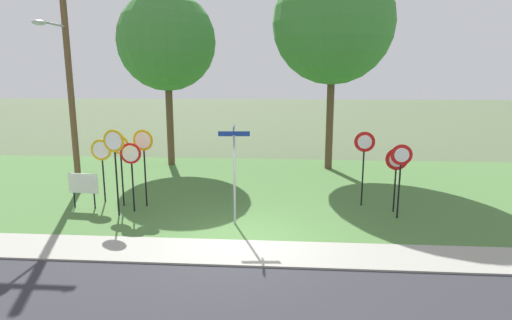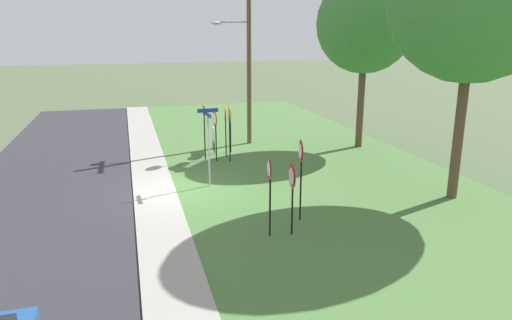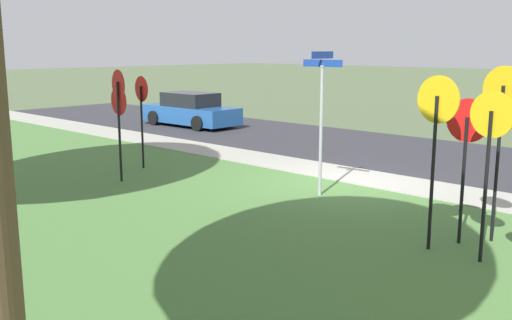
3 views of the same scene
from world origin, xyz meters
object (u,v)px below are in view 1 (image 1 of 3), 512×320
Objects in this scene: stop_sign_far_left at (131,162)px; street_name_post at (234,167)px; stop_sign_near_left at (120,155)px; stop_sign_far_center at (115,153)px; yield_sign_near_left at (364,151)px; stop_sign_far_right at (144,151)px; stop_sign_near_right at (102,157)px; yield_sign_far_left at (401,164)px; oak_tree_right at (333,24)px; notice_board at (83,185)px; oak_tree_left at (167,42)px; yield_sign_near_right at (397,165)px; utility_pole at (67,70)px.

stop_sign_far_left is 3.73m from street_name_post.
stop_sign_near_left is at bearing 132.10° from stop_sign_far_left.
stop_sign_far_center is 8.44m from yield_sign_near_left.
stop_sign_far_right is (0.58, 1.08, -0.10)m from stop_sign_far_center.
stop_sign_near_right is 10.39m from yield_sign_far_left.
street_name_post is at bearing -17.42° from stop_sign_far_right.
oak_tree_right is (3.73, 8.41, 5.22)m from street_name_post.
yield_sign_far_left is 10.76m from notice_board.
oak_tree_left is (-4.50, 8.84, 4.46)m from street_name_post.
oak_tree_left is at bearing 146.48° from yield_sign_far_left.
stop_sign_near_left is 1.10× the size of stop_sign_near_right.
yield_sign_far_left is at bearing 12.05° from stop_sign_far_center.
yield_sign_far_left is at bearing -91.11° from yield_sign_near_right.
oak_tree_right reaches higher than stop_sign_near_left.
stop_sign_far_center is at bearing -170.51° from yield_sign_near_right.
yield_sign_near_right is at bearing 11.93° from street_name_post.
yield_sign_near_left reaches higher than yield_sign_far_left.
stop_sign_far_center reaches higher than yield_sign_near_left.
stop_sign_near_left is 11.72m from oak_tree_right.
utility_pole is 1.01× the size of oak_tree_left.
yield_sign_near_left is 1.09× the size of yield_sign_far_left.
stop_sign_far_left is 0.71m from stop_sign_far_right.
oak_tree_left reaches higher than stop_sign_near_right.
utility_pole is at bearing -177.14° from yield_sign_near_left.
yield_sign_near_left is (8.26, 1.72, -0.11)m from stop_sign_far_center.
oak_tree_right is (8.22, -0.43, 0.75)m from oak_tree_left.
stop_sign_near_right is 1.23m from notice_board.
stop_sign_far_right is 0.89× the size of street_name_post.
oak_tree_right reaches higher than yield_sign_near_right.
oak_tree_right reaches higher than yield_sign_far_left.
yield_sign_near_left reaches higher than yield_sign_near_right.
stop_sign_far_center is 1.08× the size of yield_sign_near_left.
street_name_post is at bearing -6.98° from notice_board.
yield_sign_near_left is (7.68, 0.63, -0.02)m from stop_sign_far_right.
yield_sign_far_left reaches higher than notice_board.
stop_sign_far_left is 8.84m from yield_sign_far_left.
oak_tree_right is (7.68, 7.95, 4.94)m from stop_sign_far_center.
stop_sign_far_center is 3.99m from street_name_post.
stop_sign_near_right is 1.06× the size of yield_sign_near_right.
yield_sign_far_left is 12.67m from utility_pole.
stop_sign_far_right is 8.54m from oak_tree_left.
oak_tree_left is at bearing 146.08° from yield_sign_near_right.
oak_tree_left is 8.27m from oak_tree_right.
yield_sign_near_right is 1.77× the size of notice_board.
yield_sign_far_left is (9.19, 0.41, -0.30)m from stop_sign_far_center.
notice_board is at bearing -113.80° from stop_sign_near_right.
stop_sign_near_right is at bearing 173.49° from stop_sign_far_right.
yield_sign_far_left is at bearing -39.32° from oak_tree_left.
yield_sign_near_left is 2.14× the size of notice_board.
yield_sign_near_right is 0.25× the size of oak_tree_left.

